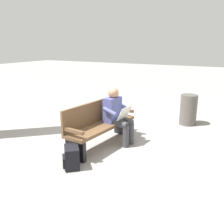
% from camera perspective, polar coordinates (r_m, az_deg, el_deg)
% --- Properties ---
extents(ground_plane, '(40.00, 40.00, 0.00)m').
position_cam_1_polar(ground_plane, '(5.18, -2.25, -7.66)').
color(ground_plane, gray).
extents(bench_near, '(1.84, 0.66, 0.90)m').
position_cam_1_polar(bench_near, '(5.05, -2.95, -2.68)').
color(bench_near, brown).
rests_on(bench_near, ground).
extents(person_seated, '(0.60, 0.60, 1.18)m').
position_cam_1_polar(person_seated, '(5.11, 1.14, -0.48)').
color(person_seated, '#474C84').
rests_on(person_seated, ground).
extents(backpack, '(0.42, 0.41, 0.37)m').
position_cam_1_polar(backpack, '(4.28, -9.36, -10.34)').
color(backpack, black).
rests_on(backpack, ground).
extents(trash_bin, '(0.42, 0.42, 0.78)m').
position_cam_1_polar(trash_bin, '(6.65, 17.24, 0.50)').
color(trash_bin, '#514C47').
rests_on(trash_bin, ground).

